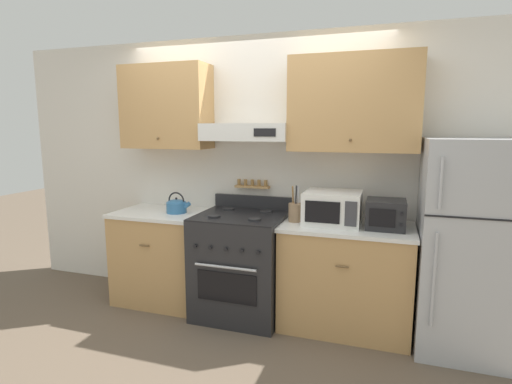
{
  "coord_description": "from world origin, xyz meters",
  "views": [
    {
      "loc": [
        1.22,
        -2.98,
        1.7
      ],
      "look_at": [
        0.15,
        0.27,
        1.15
      ],
      "focal_mm": 28.0,
      "sensor_mm": 36.0,
      "label": 1
    }
  ],
  "objects": [
    {
      "name": "ground_plane",
      "position": [
        0.0,
        0.0,
        0.0
      ],
      "size": [
        16.0,
        16.0,
        0.0
      ],
      "primitive_type": "plane",
      "color": "brown"
    },
    {
      "name": "wall_back",
      "position": [
        0.04,
        0.61,
        1.48
      ],
      "size": [
        5.2,
        0.46,
        2.55
      ],
      "color": "silver",
      "rests_on": "ground_plane"
    },
    {
      "name": "counter_left",
      "position": [
        -0.83,
        0.33,
        0.45
      ],
      "size": [
        0.88,
        0.65,
        0.9
      ],
      "color": "tan",
      "rests_on": "ground_plane"
    },
    {
      "name": "counter_right",
      "position": [
        0.93,
        0.33,
        0.45
      ],
      "size": [
        1.08,
        0.65,
        0.9
      ],
      "color": "tan",
      "rests_on": "ground_plane"
    },
    {
      "name": "stove_range",
      "position": [
        0.0,
        0.29,
        0.47
      ],
      "size": [
        0.77,
        0.74,
        1.06
      ],
      "color": "#232326",
      "rests_on": "ground_plane"
    },
    {
      "name": "refrigerator",
      "position": [
        1.85,
        0.28,
        0.81
      ],
      "size": [
        0.74,
        0.72,
        1.63
      ],
      "color": "#ADAFB5",
      "rests_on": "ground_plane"
    },
    {
      "name": "tea_kettle",
      "position": [
        -0.67,
        0.32,
        0.97
      ],
      "size": [
        0.25,
        0.19,
        0.2
      ],
      "color": "teal",
      "rests_on": "counter_left"
    },
    {
      "name": "microwave",
      "position": [
        0.8,
        0.34,
        1.04
      ],
      "size": [
        0.46,
        0.41,
        0.27
      ],
      "color": "white",
      "rests_on": "counter_right"
    },
    {
      "name": "utensil_crock",
      "position": [
        0.49,
        0.32,
        0.99
      ],
      "size": [
        0.12,
        0.12,
        0.31
      ],
      "color": "#8E7051",
      "rests_on": "counter_right"
    },
    {
      "name": "toaster_oven",
      "position": [
        1.23,
        0.32,
        1.02
      ],
      "size": [
        0.3,
        0.32,
        0.23
      ],
      "color": "#232326",
      "rests_on": "counter_right"
    }
  ]
}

